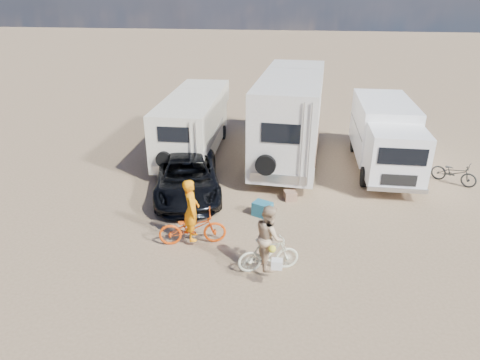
# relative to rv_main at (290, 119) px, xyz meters

# --- Properties ---
(ground) EXTENTS (140.00, 140.00, 0.00)m
(ground) POSITION_rel_rv_main_xyz_m (0.44, -6.88, -1.90)
(ground) COLOR #967959
(ground) RESTS_ON ground
(rv_main) EXTENTS (3.00, 7.85, 3.80)m
(rv_main) POSITION_rel_rv_main_xyz_m (0.00, 0.00, 0.00)
(rv_main) COLOR silver
(rv_main) RESTS_ON ground
(rv_left) EXTENTS (2.35, 7.14, 2.72)m
(rv_left) POSITION_rel_rv_main_xyz_m (-4.36, 0.27, -0.54)
(rv_left) COLOR white
(rv_left) RESTS_ON ground
(box_truck) EXTENTS (2.26, 6.44, 2.73)m
(box_truck) POSITION_rel_rv_main_xyz_m (4.01, -0.50, -0.53)
(box_truck) COLOR white
(box_truck) RESTS_ON ground
(dark_suv) EXTENTS (3.52, 5.45, 1.40)m
(dark_suv) POSITION_rel_rv_main_xyz_m (-3.66, -3.97, -1.20)
(dark_suv) COLOR black
(dark_suv) RESTS_ON ground
(bike_man) EXTENTS (2.14, 1.18, 1.06)m
(bike_man) POSITION_rel_rv_main_xyz_m (-2.67, -7.31, -1.37)
(bike_man) COLOR #CA3E08
(bike_man) RESTS_ON ground
(bike_woman) EXTENTS (1.77, 0.98, 1.03)m
(bike_woman) POSITION_rel_rv_main_xyz_m (-0.30, -8.39, -1.39)
(bike_woman) COLOR beige
(bike_woman) RESTS_ON ground
(rider_man) EXTENTS (0.62, 0.80, 1.93)m
(rider_man) POSITION_rel_rv_main_xyz_m (-2.67, -7.31, -0.93)
(rider_man) COLOR orange
(rider_man) RESTS_ON ground
(rider_woman) EXTENTS (0.93, 1.05, 1.82)m
(rider_woman) POSITION_rel_rv_main_xyz_m (-0.30, -8.39, -0.99)
(rider_woman) COLOR tan
(rider_woman) RESTS_ON ground
(bike_parked) EXTENTS (1.77, 1.47, 0.91)m
(bike_parked) POSITION_rel_rv_main_xyz_m (6.56, -1.69, -1.45)
(bike_parked) COLOR #242624
(bike_parked) RESTS_ON ground
(cooler) EXTENTS (0.74, 0.66, 0.49)m
(cooler) POSITION_rel_rv_main_xyz_m (-0.72, -5.32, -1.66)
(cooler) COLOR #1F6580
(cooler) RESTS_ON ground
(crate) EXTENTS (0.51, 0.51, 0.33)m
(crate) POSITION_rel_rv_main_xyz_m (0.19, -4.00, -1.73)
(crate) COLOR #89634C
(crate) RESTS_ON ground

